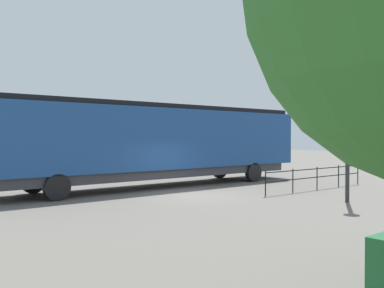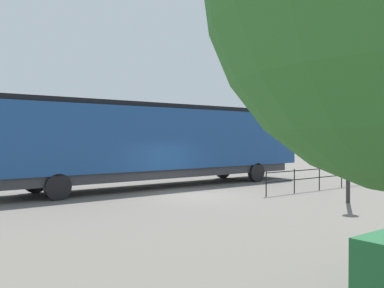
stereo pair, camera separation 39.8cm
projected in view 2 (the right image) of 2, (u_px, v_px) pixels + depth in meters
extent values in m
plane|color=#666059|center=(193.00, 195.00, 18.68)|extent=(120.00, 120.00, 0.00)
cube|color=navy|center=(158.00, 139.00, 21.94)|extent=(3.19, 18.34, 3.03)
cube|color=black|center=(265.00, 146.00, 26.98)|extent=(3.06, 2.00, 2.12)
cube|color=black|center=(158.00, 107.00, 21.92)|extent=(2.87, 17.61, 0.24)
cube|color=#38383D|center=(158.00, 172.00, 21.97)|extent=(2.87, 16.88, 0.45)
cylinder|color=black|center=(223.00, 169.00, 26.72)|extent=(0.30, 1.10, 1.10)
cylinder|color=black|center=(256.00, 172.00, 24.45)|extent=(0.30, 1.10, 1.10)
cylinder|color=black|center=(35.00, 181.00, 19.50)|extent=(0.30, 1.10, 1.10)
cylinder|color=black|center=(58.00, 187.00, 17.22)|extent=(0.30, 1.10, 1.10)
cylinder|color=black|center=(379.00, 282.00, 6.56)|extent=(0.22, 0.64, 0.64)
cylinder|color=#2D2D2D|center=(348.00, 129.00, 16.56)|extent=(0.16, 0.16, 5.84)
sphere|color=silver|center=(349.00, 50.00, 16.52)|extent=(0.54, 0.54, 0.54)
cube|color=black|center=(319.00, 169.00, 20.64)|extent=(0.04, 7.70, 0.04)
cube|color=black|center=(319.00, 177.00, 20.65)|extent=(0.04, 7.70, 0.04)
cylinder|color=black|center=(266.00, 184.00, 18.28)|extent=(0.05, 0.05, 1.12)
cylinder|color=black|center=(294.00, 181.00, 19.47)|extent=(0.05, 0.05, 1.12)
cylinder|color=black|center=(319.00, 179.00, 20.65)|extent=(0.05, 0.05, 1.12)
cylinder|color=black|center=(342.00, 176.00, 21.83)|extent=(0.05, 0.05, 1.12)
cylinder|color=black|center=(362.00, 174.00, 23.02)|extent=(0.05, 0.05, 1.12)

